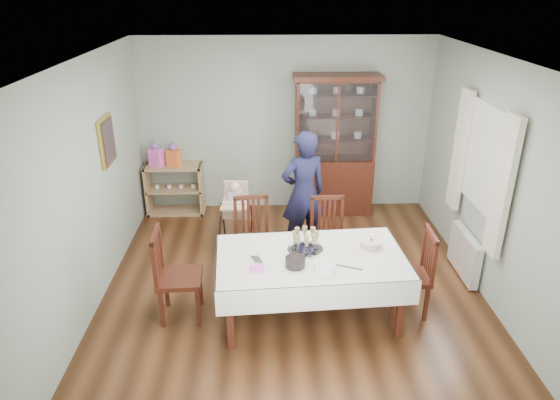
{
  "coord_description": "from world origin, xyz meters",
  "views": [
    {
      "loc": [
        -0.3,
        -5.04,
        3.43
      ],
      "look_at": [
        -0.15,
        0.2,
        1.11
      ],
      "focal_mm": 32.0,
      "sensor_mm": 36.0,
      "label": 1
    }
  ],
  "objects_px": {
    "dining_table": "(310,286)",
    "high_chair": "(236,223)",
    "chair_far_left": "(254,253)",
    "china_cabinet": "(335,144)",
    "chair_end_left": "(179,291)",
    "gift_bag_orange": "(174,156)",
    "champagne_tray": "(305,245)",
    "chair_end_right": "(408,288)",
    "gift_bag_pink": "(156,156)",
    "birthday_cake": "(371,245)",
    "woman": "(303,193)",
    "sideboard": "(175,189)",
    "chair_far_right": "(328,251)"
  },
  "relations": [
    {
      "from": "dining_table",
      "to": "high_chair",
      "type": "xyz_separation_m",
      "value": [
        -0.88,
        1.54,
        0.0
      ]
    },
    {
      "from": "chair_far_left",
      "to": "china_cabinet",
      "type": "bearing_deg",
      "value": 48.51
    },
    {
      "from": "chair_end_left",
      "to": "gift_bag_orange",
      "type": "height_order",
      "value": "gift_bag_orange"
    },
    {
      "from": "china_cabinet",
      "to": "gift_bag_orange",
      "type": "distance_m",
      "value": 2.47
    },
    {
      "from": "dining_table",
      "to": "chair_end_left",
      "type": "bearing_deg",
      "value": 178.11
    },
    {
      "from": "chair_end_left",
      "to": "champagne_tray",
      "type": "distance_m",
      "value": 1.48
    },
    {
      "from": "chair_far_left",
      "to": "high_chair",
      "type": "distance_m",
      "value": 0.72
    },
    {
      "from": "china_cabinet",
      "to": "chair_end_right",
      "type": "xyz_separation_m",
      "value": [
        0.51,
        -2.68,
        -0.83
      ]
    },
    {
      "from": "chair_end_right",
      "to": "gift_bag_orange",
      "type": "distance_m",
      "value": 4.06
    },
    {
      "from": "gift_bag_pink",
      "to": "gift_bag_orange",
      "type": "height_order",
      "value": "gift_bag_pink"
    },
    {
      "from": "gift_bag_orange",
      "to": "dining_table",
      "type": "bearing_deg",
      "value": -55.55
    },
    {
      "from": "chair_end_left",
      "to": "gift_bag_pink",
      "type": "distance_m",
      "value": 2.86
    },
    {
      "from": "chair_far_left",
      "to": "high_chair",
      "type": "relative_size",
      "value": 1.01
    },
    {
      "from": "high_chair",
      "to": "gift_bag_pink",
      "type": "distance_m",
      "value": 1.84
    },
    {
      "from": "dining_table",
      "to": "china_cabinet",
      "type": "relative_size",
      "value": 0.95
    },
    {
      "from": "china_cabinet",
      "to": "birthday_cake",
      "type": "distance_m",
      "value": 2.62
    },
    {
      "from": "dining_table",
      "to": "chair_end_left",
      "type": "height_order",
      "value": "chair_end_left"
    },
    {
      "from": "chair_end_left",
      "to": "chair_far_left",
      "type": "bearing_deg",
      "value": -46.75
    },
    {
      "from": "woman",
      "to": "sideboard",
      "type": "bearing_deg",
      "value": -51.7
    },
    {
      "from": "chair_far_right",
      "to": "chair_end_left",
      "type": "relative_size",
      "value": 0.93
    },
    {
      "from": "high_chair",
      "to": "birthday_cake",
      "type": "height_order",
      "value": "high_chair"
    },
    {
      "from": "chair_far_right",
      "to": "woman",
      "type": "bearing_deg",
      "value": 113.76
    },
    {
      "from": "china_cabinet",
      "to": "gift_bag_orange",
      "type": "bearing_deg",
      "value": 179.96
    },
    {
      "from": "chair_far_right",
      "to": "sideboard",
      "type": "bearing_deg",
      "value": 137.88
    },
    {
      "from": "sideboard",
      "to": "chair_far_left",
      "type": "height_order",
      "value": "chair_far_left"
    },
    {
      "from": "gift_bag_orange",
      "to": "chair_end_left",
      "type": "bearing_deg",
      "value": -80.56
    },
    {
      "from": "chair_far_left",
      "to": "chair_end_right",
      "type": "relative_size",
      "value": 1.02
    },
    {
      "from": "gift_bag_orange",
      "to": "gift_bag_pink",
      "type": "bearing_deg",
      "value": 180.0
    },
    {
      "from": "china_cabinet",
      "to": "gift_bag_pink",
      "type": "height_order",
      "value": "china_cabinet"
    },
    {
      "from": "birthday_cake",
      "to": "chair_end_right",
      "type": "bearing_deg",
      "value": -10.22
    },
    {
      "from": "dining_table",
      "to": "chair_end_right",
      "type": "height_order",
      "value": "chair_end_right"
    },
    {
      "from": "gift_bag_pink",
      "to": "gift_bag_orange",
      "type": "xyz_separation_m",
      "value": [
        0.27,
        0.0,
        -0.01
      ]
    },
    {
      "from": "dining_table",
      "to": "champagne_tray",
      "type": "xyz_separation_m",
      "value": [
        -0.05,
        0.11,
        0.45
      ]
    },
    {
      "from": "woman",
      "to": "gift_bag_orange",
      "type": "relative_size",
      "value": 4.72
    },
    {
      "from": "champagne_tray",
      "to": "birthday_cake",
      "type": "distance_m",
      "value": 0.72
    },
    {
      "from": "champagne_tray",
      "to": "sideboard",
      "type": "bearing_deg",
      "value": 125.06
    },
    {
      "from": "china_cabinet",
      "to": "chair_far_left",
      "type": "distance_m",
      "value": 2.38
    },
    {
      "from": "sideboard",
      "to": "chair_end_left",
      "type": "xyz_separation_m",
      "value": [
        0.48,
        -2.71,
        -0.09
      ]
    },
    {
      "from": "woman",
      "to": "high_chair",
      "type": "height_order",
      "value": "woman"
    },
    {
      "from": "chair_far_left",
      "to": "woman",
      "type": "xyz_separation_m",
      "value": [
        0.66,
        0.61,
        0.55
      ]
    },
    {
      "from": "chair_far_right",
      "to": "champagne_tray",
      "type": "bearing_deg",
      "value": -116.26
    },
    {
      "from": "sideboard",
      "to": "chair_far_left",
      "type": "xyz_separation_m",
      "value": [
        1.28,
        -1.89,
        -0.1
      ]
    },
    {
      "from": "woman",
      "to": "birthday_cake",
      "type": "relative_size",
      "value": 6.44
    },
    {
      "from": "china_cabinet",
      "to": "chair_far_right",
      "type": "relative_size",
      "value": 2.23
    },
    {
      "from": "birthday_cake",
      "to": "champagne_tray",
      "type": "bearing_deg",
      "value": -177.85
    },
    {
      "from": "sideboard",
      "to": "chair_end_right",
      "type": "height_order",
      "value": "chair_end_right"
    },
    {
      "from": "dining_table",
      "to": "high_chair",
      "type": "height_order",
      "value": "high_chair"
    },
    {
      "from": "sideboard",
      "to": "champagne_tray",
      "type": "bearing_deg",
      "value": -54.94
    },
    {
      "from": "sideboard",
      "to": "chair_end_left",
      "type": "relative_size",
      "value": 0.86
    },
    {
      "from": "woman",
      "to": "chair_far_left",
      "type": "bearing_deg",
      "value": 24.49
    }
  ]
}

